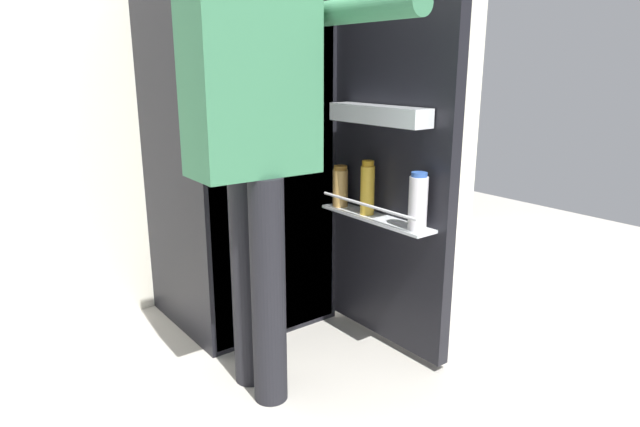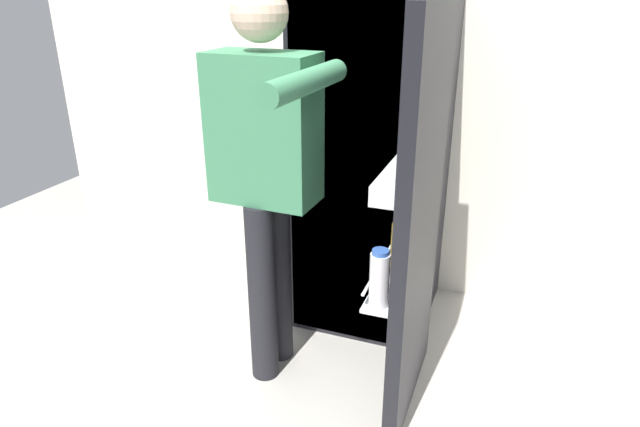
# 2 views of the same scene
# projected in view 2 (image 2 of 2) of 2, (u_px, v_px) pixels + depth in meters

# --- Properties ---
(ground_plane) EXTENTS (6.15, 6.15, 0.00)m
(ground_plane) POSITION_uv_depth(u_px,v_px,m) (333.00, 370.00, 2.50)
(ground_plane) COLOR #B7B2A8
(kitchen_wall) EXTENTS (4.40, 0.10, 2.42)m
(kitchen_wall) POSITION_uv_depth(u_px,v_px,m) (396.00, 69.00, 2.85)
(kitchen_wall) COLOR silver
(kitchen_wall) RESTS_ON ground_plane
(refrigerator) EXTENTS (0.70, 1.28, 1.62)m
(refrigerator) POSITION_uv_depth(u_px,v_px,m) (376.00, 168.00, 2.62)
(refrigerator) COLOR black
(refrigerator) RESTS_ON ground_plane
(person) EXTENTS (0.53, 0.74, 1.63)m
(person) POSITION_uv_depth(u_px,v_px,m) (268.00, 161.00, 2.17)
(person) COLOR black
(person) RESTS_ON ground_plane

